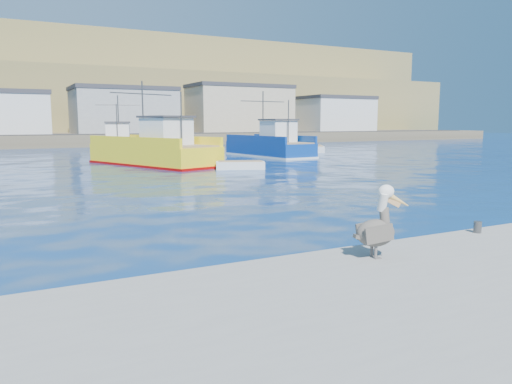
% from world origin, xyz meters
% --- Properties ---
extents(ground, '(260.00, 260.00, 0.00)m').
position_xyz_m(ground, '(0.00, 0.00, 0.00)').
color(ground, navy).
rests_on(ground, ground).
extents(dock_bollards, '(36.20, 0.20, 0.30)m').
position_xyz_m(dock_bollards, '(0.60, -3.40, 0.65)').
color(dock_bollards, '#4C4C4C').
rests_on(dock_bollards, dock).
extents(far_shore, '(200.00, 81.00, 24.00)m').
position_xyz_m(far_shore, '(0.00, 109.20, 8.98)').
color(far_shore, brown).
rests_on(far_shore, ground).
extents(trawler_yellow_b, '(8.12, 12.79, 6.62)m').
position_xyz_m(trawler_yellow_b, '(3.08, 26.25, 1.08)').
color(trawler_yellow_b, yellow).
rests_on(trawler_yellow_b, ground).
extents(trawler_blue, '(5.13, 11.03, 6.44)m').
position_xyz_m(trawler_blue, '(15.92, 30.77, 1.01)').
color(trawler_blue, navy).
rests_on(trawler_blue, ground).
extents(boat_orange, '(5.33, 9.18, 6.12)m').
position_xyz_m(boat_orange, '(3.39, 40.60, 1.05)').
color(boat_orange, '#CF5903').
rests_on(boat_orange, ground).
extents(skiff_mid, '(3.63, 2.37, 0.75)m').
position_xyz_m(skiff_mid, '(7.44, 19.99, 0.24)').
color(skiff_mid, silver).
rests_on(skiff_mid, ground).
extents(skiff_far, '(3.42, 4.41, 0.92)m').
position_xyz_m(skiff_far, '(24.03, 34.69, 0.29)').
color(skiff_far, silver).
rests_on(skiff_far, ground).
extents(skiff_extra, '(3.52, 4.18, 0.89)m').
position_xyz_m(skiff_extra, '(1.40, 33.93, 0.29)').
color(skiff_extra, silver).
rests_on(skiff_extra, ground).
extents(pelican, '(1.25, 0.70, 1.55)m').
position_xyz_m(pelican, '(-0.91, -4.03, 1.16)').
color(pelican, '#595451').
rests_on(pelican, dock).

